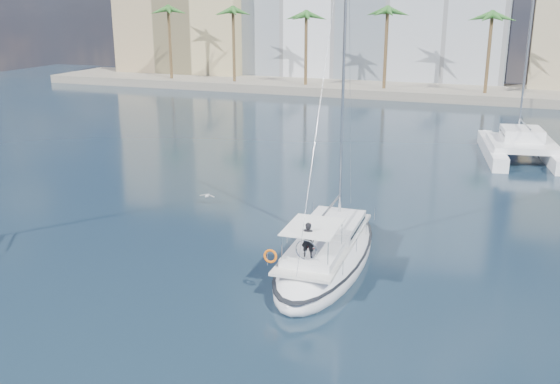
% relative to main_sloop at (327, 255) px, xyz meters
% --- Properties ---
extents(ground, '(160.00, 160.00, 0.00)m').
position_rel_main_sloop_xyz_m(ground, '(-2.57, 0.69, -0.54)').
color(ground, black).
rests_on(ground, ground).
extents(quay, '(120.00, 14.00, 1.20)m').
position_rel_main_sloop_xyz_m(quay, '(-2.57, 61.69, 0.06)').
color(quay, gray).
rests_on(quay, ground).
extents(building_tan_left, '(22.00, 14.00, 22.00)m').
position_rel_main_sloop_xyz_m(building_tan_left, '(-44.57, 69.69, 10.46)').
color(building_tan_left, tan).
rests_on(building_tan_left, ground).
extents(palm_left, '(3.60, 3.60, 12.30)m').
position_rel_main_sloop_xyz_m(palm_left, '(-36.57, 57.69, 9.74)').
color(palm_left, brown).
rests_on(palm_left, ground).
extents(palm_centre, '(3.60, 3.60, 12.30)m').
position_rel_main_sloop_xyz_m(palm_centre, '(-2.57, 57.69, 9.74)').
color(palm_centre, brown).
rests_on(palm_centre, ground).
extents(main_sloop, '(4.28, 12.30, 18.08)m').
position_rel_main_sloop_xyz_m(main_sloop, '(0.00, 0.00, 0.00)').
color(main_sloop, white).
rests_on(main_sloop, ground).
extents(catamaran, '(7.46, 12.17, 16.71)m').
position_rel_main_sloop_xyz_m(catamaran, '(8.85, 27.04, 0.59)').
color(catamaran, white).
rests_on(catamaran, ground).
extents(seagull, '(1.07, 0.46, 0.20)m').
position_rel_main_sloop_xyz_m(seagull, '(-9.93, 6.61, 0.03)').
color(seagull, silver).
rests_on(seagull, ground).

